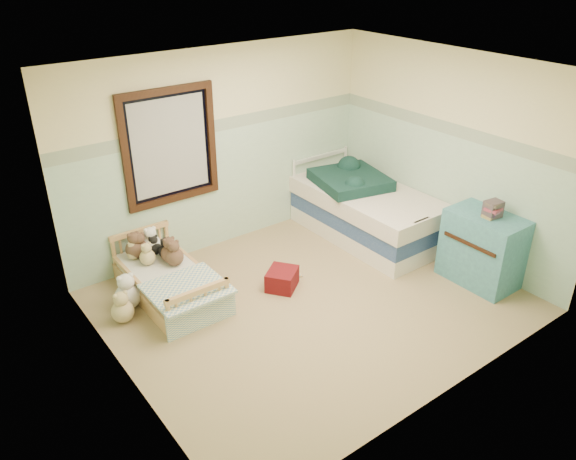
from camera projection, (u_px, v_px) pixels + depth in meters
floor at (312, 302)px, 6.24m from camera, size 4.20×3.60×0.02m
ceiling at (317, 71)px, 5.08m from camera, size 4.20×3.60×0.02m
wall_back at (222, 150)px, 6.94m from camera, size 4.20×0.04×2.50m
wall_front at (460, 274)px, 4.38m from camera, size 4.20×0.04×2.50m
wall_left at (113, 262)px, 4.55m from camera, size 0.04×3.60×2.50m
wall_right at (449, 155)px, 6.78m from camera, size 0.04×3.60×2.50m
wainscot_mint at (225, 188)px, 7.16m from camera, size 4.20×0.01×1.50m
border_strip at (221, 125)px, 6.78m from camera, size 4.20×0.01×0.15m
window_frame at (170, 147)px, 6.45m from camera, size 1.16×0.06×1.36m
window_blinds at (170, 147)px, 6.46m from camera, size 0.92×0.01×1.12m
toddler_bed_frame at (170, 288)px, 6.30m from camera, size 0.73×1.46×0.19m
toddler_mattress at (168, 276)px, 6.23m from camera, size 0.67×1.40×0.12m
patchwork_quilt at (187, 289)px, 5.87m from camera, size 0.79×0.73×0.03m
plush_bed_brown at (135, 249)px, 6.43m from camera, size 0.22×0.22×0.22m
plush_bed_white at (151, 244)px, 6.54m from camera, size 0.22×0.22×0.22m
plush_bed_tan at (148, 257)px, 6.31m from camera, size 0.18×0.18×0.18m
plush_bed_dark at (166, 251)px, 6.43m from camera, size 0.18×0.18×0.18m
plush_floor_cream at (128, 296)px, 6.07m from camera, size 0.28×0.28×0.28m
plush_floor_tan at (123, 311)px, 5.86m from camera, size 0.24×0.24×0.24m
twin_bed_frame at (366, 228)px, 7.56m from camera, size 1.01×2.01×0.22m
twin_boxspring at (367, 214)px, 7.46m from camera, size 1.01×2.01×0.22m
twin_mattress at (368, 199)px, 7.36m from camera, size 1.05×2.05×0.22m
teal_blanket at (350, 180)px, 7.46m from camera, size 1.03×1.07×0.14m
dresser at (482, 249)px, 6.43m from camera, size 0.53×0.85×0.85m
book_stack at (493, 209)px, 6.16m from camera, size 0.21×0.17×0.19m
red_pillow at (282, 279)px, 6.44m from camera, size 0.47×0.46×0.22m
floor_book at (291, 275)px, 6.71m from camera, size 0.27×0.23×0.02m
extra_plush_0 at (175, 257)px, 6.29m from camera, size 0.20×0.20×0.20m
extra_plush_1 at (170, 254)px, 6.35m from camera, size 0.21×0.21×0.21m
extra_plush_2 at (133, 253)px, 6.42m from camera, size 0.15×0.15×0.15m
extra_plush_3 at (154, 248)px, 6.51m from camera, size 0.17×0.17×0.17m
extra_plush_4 at (136, 250)px, 6.45m from camera, size 0.18×0.18×0.18m
extra_plush_5 at (140, 249)px, 6.44m from camera, size 0.21×0.21×0.21m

